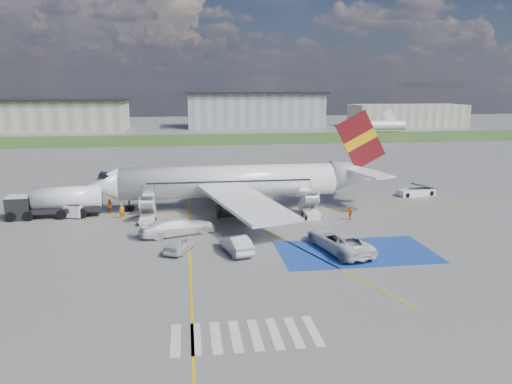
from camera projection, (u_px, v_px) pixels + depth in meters
ground at (242, 243)px, 47.94m from camera, size 400.00×400.00×0.00m
grass_strip at (204, 139)px, 139.92m from camera, size 400.00×30.00×0.01m
taxiway_line_main at (231, 212)px, 59.56m from camera, size 120.00×0.20×0.01m
taxiway_line_cross at (191, 287)px, 37.58m from camera, size 0.20×60.00×0.01m
taxiway_line_diag at (231, 212)px, 59.56m from camera, size 20.71×56.45×0.01m
staging_box at (356, 252)px, 45.44m from camera, size 14.00×8.00×0.01m
crosswalk at (246, 335)px, 30.27m from camera, size 9.00×4.00×0.01m
terminal_west at (33, 116)px, 165.24m from camera, size 60.00×22.00×10.00m
terminal_centre at (255, 110)px, 180.11m from camera, size 48.00×18.00×12.00m
terminal_east at (407, 116)px, 181.26m from camera, size 40.00×16.00×8.00m
airliner at (241, 181)px, 60.99m from camera, size 36.81×32.95×11.92m
airstairs_fwd at (147, 217)px, 54.94m from camera, size 1.90×5.20×3.60m
airstairs_aft at (311, 212)px, 57.47m from camera, size 1.90×5.20×3.60m
fuel_tanker at (56, 205)px, 57.19m from camera, size 10.40×3.40×3.50m
gpu_cart at (74, 212)px, 56.94m from camera, size 2.27×1.82×1.65m
belt_loader at (416, 192)px, 68.67m from camera, size 5.88×3.03×1.70m
car_silver_a at (180, 244)px, 45.36m from camera, size 3.24×4.53×1.43m
car_silver_b at (236, 244)px, 45.15m from camera, size 2.87×5.27×1.65m
van_white_a at (339, 237)px, 45.71m from camera, size 4.33×7.07×2.47m
van_white_b at (177, 224)px, 50.45m from camera, size 6.28×4.13×2.28m
crew_fwd at (122, 211)px, 56.59m from camera, size 0.75×0.64×1.76m
crew_nose at (109, 206)px, 59.14m from camera, size 1.02×1.03×1.68m
crew_aft at (350, 213)px, 56.11m from camera, size 0.89×0.93×1.55m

